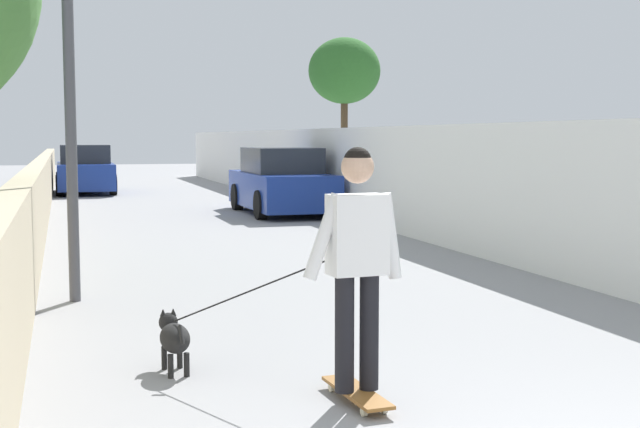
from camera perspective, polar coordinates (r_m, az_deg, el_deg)
The scene contains 10 objects.
ground_plane at distance 17.24m, azimuth -7.53°, elevation -0.79°, with size 80.00×80.00×0.00m, color gray.
wall_left at distance 14.97m, azimuth -18.63°, elevation 0.54°, with size 48.00×0.30×1.28m, color tan.
fence_right at distance 16.12m, azimuth 5.11°, elevation 2.37°, with size 48.00×0.30×1.99m, color white.
tree_right_near at distance 23.20m, azimuth 1.65°, elevation 9.54°, with size 1.95×1.95×4.46m.
lamp_post at distance 9.59m, azimuth -16.63°, elevation 12.76°, with size 0.36×0.36×4.54m.
skateboard at distance 5.84m, azimuth 2.48°, elevation -11.93°, with size 0.81×0.25×0.08m.
person_skateboarder at distance 5.63m, azimuth 2.52°, elevation -2.40°, with size 0.25×0.71×1.64m.
dog at distance 6.59m, azimuth -9.76°, elevation -8.13°, with size 1.42×1.21×1.06m.
car_near at distance 19.80m, azimuth -2.61°, elevation 2.10°, with size 4.18×1.80×1.54m.
car_far at distance 28.01m, azimuth -15.54°, elevation 2.82°, with size 3.98×1.80×1.54m.
Camera 1 is at (-2.92, 2.80, 1.79)m, focal length 47.52 mm.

